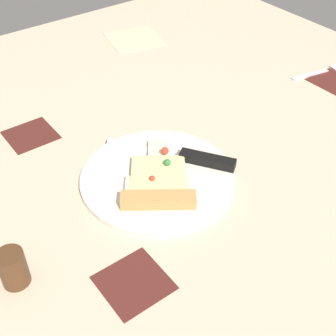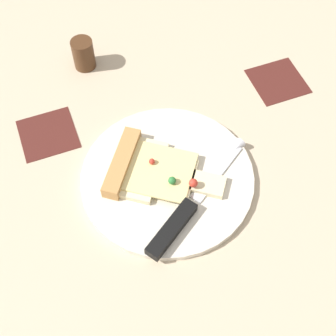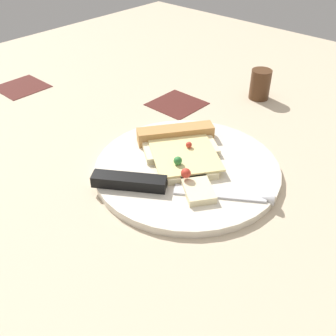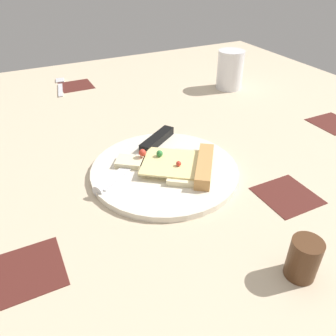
{
  "view_description": "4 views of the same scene",
  "coord_description": "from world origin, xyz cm",
  "px_view_note": "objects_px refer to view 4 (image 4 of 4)",
  "views": [
    {
      "loc": [
        -36.82,
        -49.36,
        53.93
      ],
      "look_at": [
        -0.95,
        -1.46,
        3.22
      ],
      "focal_mm": 49.91,
      "sensor_mm": 36.0,
      "label": 1
    },
    {
      "loc": [
        34.32,
        -13.63,
        64.94
      ],
      "look_at": [
        -2.58,
        0.33,
        2.49
      ],
      "focal_mm": 52.12,
      "sensor_mm": 36.0,
      "label": 2
    },
    {
      "loc": [
        33.93,
        29.11,
        34.32
      ],
      "look_at": [
        1.45,
        -0.52,
        2.29
      ],
      "focal_mm": 42.14,
      "sensor_mm": 36.0,
      "label": 3
    },
    {
      "loc": [
        -47.71,
        22.11,
        35.13
      ],
      "look_at": [
        -4.91,
        0.73,
        2.99
      ],
      "focal_mm": 36.02,
      "sensor_mm": 36.0,
      "label": 4
    }
  ],
  "objects_px": {
    "drinking_glass": "(230,70)",
    "plate": "(166,170)",
    "fork": "(60,85)",
    "knife": "(145,150)",
    "pepper_shaker": "(303,259)",
    "pizza_slice": "(180,165)"
  },
  "relations": [
    {
      "from": "plate",
      "to": "pepper_shaker",
      "type": "bearing_deg",
      "value": -169.63
    },
    {
      "from": "plate",
      "to": "knife",
      "type": "xyz_separation_m",
      "value": [
        0.06,
        0.01,
        0.01
      ]
    },
    {
      "from": "plate",
      "to": "pepper_shaker",
      "type": "xyz_separation_m",
      "value": [
        -0.28,
        -0.05,
        0.02
      ]
    },
    {
      "from": "knife",
      "to": "pepper_shaker",
      "type": "distance_m",
      "value": 0.35
    },
    {
      "from": "drinking_glass",
      "to": "plate",
      "type": "bearing_deg",
      "value": 130.93
    },
    {
      "from": "knife",
      "to": "fork",
      "type": "distance_m",
      "value": 0.48
    },
    {
      "from": "drinking_glass",
      "to": "pepper_shaker",
      "type": "relative_size",
      "value": 1.86
    },
    {
      "from": "pepper_shaker",
      "to": "knife",
      "type": "bearing_deg",
      "value": 10.65
    },
    {
      "from": "plate",
      "to": "knife",
      "type": "bearing_deg",
      "value": 11.85
    },
    {
      "from": "fork",
      "to": "knife",
      "type": "bearing_deg",
      "value": -71.01
    },
    {
      "from": "drinking_glass",
      "to": "fork",
      "type": "bearing_deg",
      "value": 62.21
    },
    {
      "from": "knife",
      "to": "fork",
      "type": "relative_size",
      "value": 1.37
    },
    {
      "from": "plate",
      "to": "pizza_slice",
      "type": "relative_size",
      "value": 1.43
    },
    {
      "from": "pizza_slice",
      "to": "fork",
      "type": "height_order",
      "value": "pizza_slice"
    },
    {
      "from": "knife",
      "to": "pepper_shaker",
      "type": "relative_size",
      "value": 3.71
    },
    {
      "from": "pizza_slice",
      "to": "pepper_shaker",
      "type": "relative_size",
      "value": 3.28
    },
    {
      "from": "knife",
      "to": "drinking_glass",
      "type": "height_order",
      "value": "drinking_glass"
    },
    {
      "from": "plate",
      "to": "fork",
      "type": "xyz_separation_m",
      "value": [
        0.53,
        0.08,
        -0.0
      ]
    },
    {
      "from": "plate",
      "to": "fork",
      "type": "bearing_deg",
      "value": 8.53
    },
    {
      "from": "fork",
      "to": "pepper_shaker",
      "type": "bearing_deg",
      "value": -69.93
    },
    {
      "from": "plate",
      "to": "pizza_slice",
      "type": "distance_m",
      "value": 0.03
    },
    {
      "from": "knife",
      "to": "pepper_shaker",
      "type": "bearing_deg",
      "value": 156.83
    }
  ]
}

